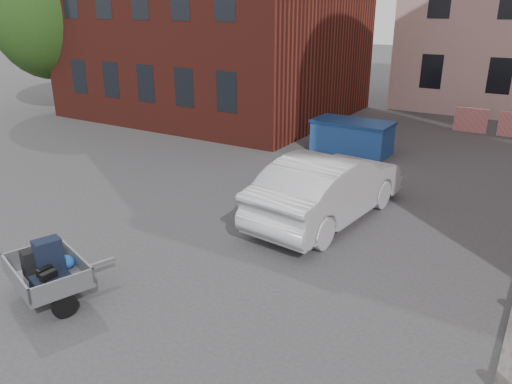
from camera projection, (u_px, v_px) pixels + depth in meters
The scene contains 6 objects.
ground at pixel (207, 266), 10.22m from camera, with size 120.00×120.00×0.00m, color #38383A.
far_building at pixel (166, 19), 36.13m from camera, with size 6.00×6.00×8.00m, color maroon.
tree at pixel (45, 1), 23.39m from camera, with size 5.28×5.28×8.30m.
trailer at pixel (47, 269), 8.88m from camera, with size 1.87×1.97×1.20m.
dumpster at pixel (352, 137), 17.83m from camera, with size 2.82×1.52×1.16m.
silver_car at pixel (328, 187), 12.22m from camera, with size 1.76×5.06×1.67m, color silver.
Camera 1 is at (5.58, -7.16, 5.04)m, focal length 35.00 mm.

